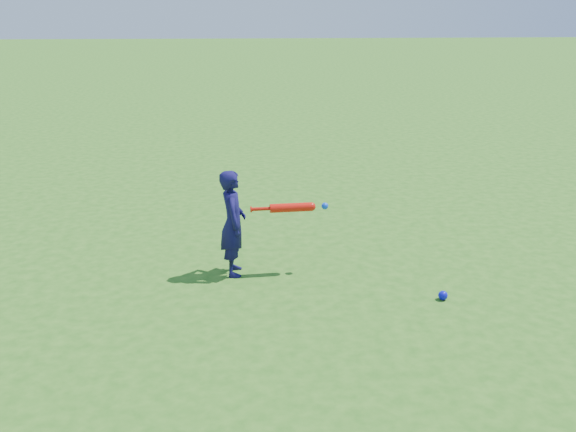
% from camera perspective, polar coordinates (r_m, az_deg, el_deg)
% --- Properties ---
extents(ground, '(80.00, 80.00, 0.00)m').
position_cam_1_polar(ground, '(6.29, -11.30, -4.06)').
color(ground, '#286317').
rests_on(ground, ground).
extents(child, '(0.25, 0.36, 0.97)m').
position_cam_1_polar(child, '(5.77, -4.91, -0.63)').
color(child, '#120E43').
rests_on(child, ground).
extents(ground_ball_blue, '(0.08, 0.08, 0.08)m').
position_cam_1_polar(ground_ball_blue, '(5.56, 13.61, -6.88)').
color(ground_ball_blue, '#0B0BC7').
rests_on(ground_ball_blue, ground).
extents(bat_swing, '(0.71, 0.11, 0.08)m').
position_cam_1_polar(bat_swing, '(5.75, 0.56, 0.77)').
color(bat_swing, red).
rests_on(bat_swing, ground).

